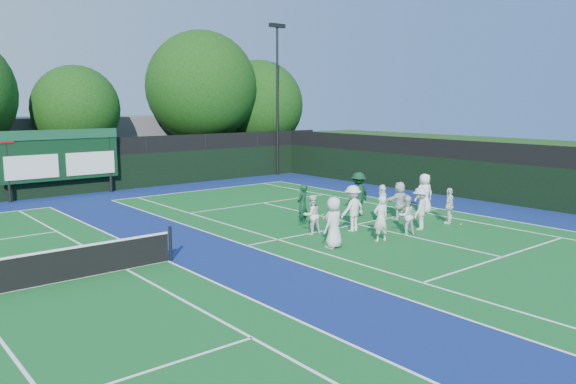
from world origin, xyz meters
TOP-DOWN VIEW (x-y plane):
  - ground at (0.00, 0.00)m, footprint 120.00×120.00m
  - court_apron at (-6.00, 1.00)m, footprint 34.00×32.00m
  - near_court at (0.00, 1.00)m, footprint 11.05×23.85m
  - back_fence at (-6.00, 16.00)m, footprint 34.00×0.08m
  - divider_fence_right at (9.00, 1.00)m, footprint 0.08×32.00m
  - scoreboard at (-7.01, 15.59)m, footprint 6.00×0.21m
  - clubhouse at (-2.00, 24.00)m, footprint 18.00×6.00m
  - light_pole_right at (7.50, 15.70)m, footprint 1.20×0.30m
  - tree_c at (-4.60, 19.58)m, footprint 5.13×5.13m
  - tree_d at (4.02, 19.58)m, footprint 7.61×7.61m
  - tree_e at (8.87, 19.58)m, footprint 6.59×6.59m
  - tennis_ball_0 at (-0.50, -0.90)m, footprint 0.07×0.07m
  - tennis_ball_1 at (0.16, 3.23)m, footprint 0.07×0.07m
  - tennis_ball_2 at (3.19, -1.75)m, footprint 0.07×0.07m
  - tennis_ball_4 at (-0.36, 2.61)m, footprint 0.07×0.07m
  - player_front_0 at (-3.35, -1.09)m, footprint 0.97×0.74m
  - player_front_1 at (-1.39, -1.48)m, footprint 0.68×0.53m
  - player_front_2 at (0.12, -1.40)m, footprint 0.83×0.72m
  - player_front_3 at (1.22, -1.19)m, footprint 1.23×0.97m
  - player_front_4 at (3.01, -1.28)m, footprint 0.94×0.64m
  - player_back_0 at (-2.60, 0.87)m, footprint 0.81×0.67m
  - player_back_1 at (-1.00, 0.29)m, footprint 1.17×0.70m
  - player_back_2 at (0.82, 0.39)m, footprint 1.04×0.76m
  - player_back_3 at (2.22, 0.66)m, footprint 1.51×0.53m
  - player_back_4 at (4.04, 0.74)m, footprint 1.00×0.78m
  - coach_left at (-1.73, 2.39)m, footprint 0.70×0.58m
  - coach_right at (1.28, 2.17)m, footprint 1.33×0.86m

SIDE VIEW (x-z plane):
  - ground at x=0.00m, z-range 0.00..0.00m
  - court_apron at x=-6.00m, z-range 0.00..0.01m
  - near_court at x=0.00m, z-range 0.01..0.01m
  - tennis_ball_0 at x=-0.50m, z-range 0.00..0.07m
  - tennis_ball_1 at x=0.16m, z-range 0.00..0.07m
  - tennis_ball_2 at x=3.19m, z-range 0.00..0.07m
  - tennis_ball_4 at x=-0.36m, z-range 0.00..0.07m
  - player_front_2 at x=0.12m, z-range 0.00..1.47m
  - player_front_4 at x=3.01m, z-range 0.00..1.49m
  - player_back_0 at x=-2.60m, z-range 0.00..1.51m
  - player_back_3 at x=2.22m, z-range 0.00..1.61m
  - player_back_2 at x=0.82m, z-range 0.00..1.65m
  - coach_left at x=-1.73m, z-range 0.00..1.66m
  - player_front_1 at x=-1.39m, z-range 0.00..1.66m
  - player_front_3 at x=1.22m, z-range 0.00..1.66m
  - player_front_0 at x=-3.35m, z-range 0.00..1.76m
  - player_back_1 at x=-1.00m, z-range 0.00..1.78m
  - player_back_4 at x=4.04m, z-range 0.00..1.79m
  - coach_right at x=1.28m, z-range 0.00..1.94m
  - back_fence at x=-6.00m, z-range -0.14..2.86m
  - divider_fence_right at x=9.00m, z-range -0.14..2.86m
  - clubhouse at x=-2.00m, z-range 0.00..4.00m
  - scoreboard at x=-7.01m, z-range 0.42..3.97m
  - tree_c at x=-4.60m, z-range 0.86..7.99m
  - tree_e at x=8.87m, z-range 0.57..8.63m
  - tree_d at x=4.02m, z-range 0.90..10.71m
  - light_pole_right at x=7.50m, z-range 1.24..11.36m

